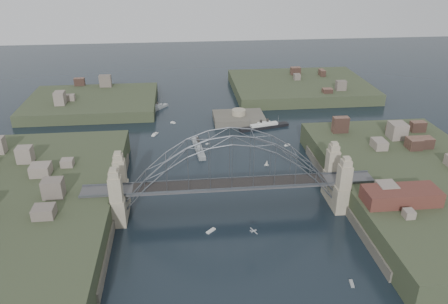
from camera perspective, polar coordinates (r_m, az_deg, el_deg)
ground at (r=129.50m, az=0.84°, el=-7.41°), size 500.00×500.00×0.00m
bridge at (r=123.28m, az=0.88°, el=-2.58°), size 84.00×13.80×24.60m
shore_west at (r=135.12m, az=-24.29°, el=-7.44°), size 50.50×90.00×12.00m
shore_east at (r=145.99m, az=23.88°, el=-4.85°), size 50.50×90.00×12.00m
headland_nw at (r=218.70m, az=-16.77°, el=5.69°), size 60.00×45.00×9.00m
headland_ne at (r=237.46m, az=9.81°, el=7.99°), size 70.00×55.00×9.50m
fort_island at (r=193.19m, az=1.92°, el=3.95°), size 22.00×16.00×9.40m
wharf_shed at (r=125.49m, az=22.15°, el=-5.32°), size 20.00×8.00×4.00m
finger_pier at (r=118.16m, az=22.24°, el=-12.82°), size 4.00×22.00×1.40m
naval_cruiser_near at (r=165.58m, az=-3.38°, el=0.61°), size 4.62×19.75×5.88m
naval_cruiser_far at (r=208.82m, az=-8.83°, el=5.65°), size 10.82×12.80×4.99m
ocean_liner at (r=185.81m, az=5.25°, el=3.35°), size 22.04×8.31×5.39m
aeroplane at (r=110.79m, az=3.83°, el=-10.27°), size 1.77×3.00×0.46m
small_boat_a at (r=142.86m, az=-8.87°, el=-4.23°), size 1.66×2.48×1.43m
small_boat_b at (r=153.79m, az=5.61°, el=-1.47°), size 1.73×1.22×2.38m
small_boat_c at (r=120.10m, az=-1.72°, el=-10.26°), size 2.82×2.75×0.45m
small_boat_d at (r=170.46m, az=8.25°, el=0.90°), size 2.44×1.37×1.43m
small_boat_e at (r=180.84m, az=-9.02°, el=2.31°), size 2.88×4.21×1.43m
small_boat_f at (r=170.20m, az=-2.19°, el=1.07°), size 1.42×1.03×0.45m
small_boat_g at (r=108.10m, az=16.34°, el=-16.19°), size 1.15×2.50×0.45m
small_boat_h at (r=191.92m, az=-6.69°, el=3.84°), size 2.38×1.72×1.43m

